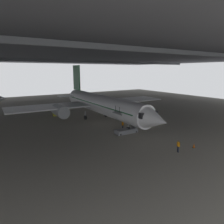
{
  "coord_description": "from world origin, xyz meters",
  "views": [
    {
      "loc": [
        -19.69,
        -33.87,
        10.2
      ],
      "look_at": [
        0.6,
        -2.06,
        2.57
      ],
      "focal_mm": 32.89,
      "sensor_mm": 36.0,
      "label": 1
    }
  ],
  "objects_px": {
    "airplane_main": "(100,104)",
    "crew_worker_near_nose": "(178,146)",
    "traffic_cone_orange": "(194,146)",
    "baggage_tug": "(56,114)",
    "boarding_stairs": "(126,129)",
    "crew_worker_by_stairs": "(123,125)"
  },
  "relations": [
    {
      "from": "boarding_stairs",
      "to": "crew_worker_by_stairs",
      "type": "height_order",
      "value": "boarding_stairs"
    },
    {
      "from": "crew_worker_near_nose",
      "to": "traffic_cone_orange",
      "type": "relative_size",
      "value": 2.61
    },
    {
      "from": "boarding_stairs",
      "to": "crew_worker_near_nose",
      "type": "relative_size",
      "value": 2.98
    },
    {
      "from": "baggage_tug",
      "to": "crew_worker_by_stairs",
      "type": "bearing_deg",
      "value": -69.82
    },
    {
      "from": "boarding_stairs",
      "to": "baggage_tug",
      "type": "xyz_separation_m",
      "value": [
        -5.76,
        19.01,
        -0.21
      ]
    },
    {
      "from": "traffic_cone_orange",
      "to": "baggage_tug",
      "type": "distance_m",
      "value": 30.81
    },
    {
      "from": "boarding_stairs",
      "to": "baggage_tug",
      "type": "height_order",
      "value": "boarding_stairs"
    },
    {
      "from": "crew_worker_near_nose",
      "to": "baggage_tug",
      "type": "distance_m",
      "value": 29.89
    },
    {
      "from": "airplane_main",
      "to": "boarding_stairs",
      "type": "height_order",
      "value": "airplane_main"
    },
    {
      "from": "traffic_cone_orange",
      "to": "baggage_tug",
      "type": "relative_size",
      "value": 0.24
    },
    {
      "from": "traffic_cone_orange",
      "to": "crew_worker_near_nose",
      "type": "bearing_deg",
      "value": 177.58
    },
    {
      "from": "airplane_main",
      "to": "crew_worker_near_nose",
      "type": "bearing_deg",
      "value": -90.34
    },
    {
      "from": "boarding_stairs",
      "to": "crew_worker_near_nose",
      "type": "distance_m",
      "value": 10.19
    },
    {
      "from": "crew_worker_by_stairs",
      "to": "baggage_tug",
      "type": "height_order",
      "value": "crew_worker_by_stairs"
    },
    {
      "from": "crew_worker_by_stairs",
      "to": "traffic_cone_orange",
      "type": "bearing_deg",
      "value": -75.1
    },
    {
      "from": "crew_worker_by_stairs",
      "to": "airplane_main",
      "type": "bearing_deg",
      "value": 88.15
    },
    {
      "from": "boarding_stairs",
      "to": "crew_worker_by_stairs",
      "type": "bearing_deg",
      "value": 71.26
    },
    {
      "from": "airplane_main",
      "to": "baggage_tug",
      "type": "height_order",
      "value": "airplane_main"
    },
    {
      "from": "boarding_stairs",
      "to": "baggage_tug",
      "type": "relative_size",
      "value": 1.87
    },
    {
      "from": "boarding_stairs",
      "to": "baggage_tug",
      "type": "distance_m",
      "value": 19.86
    },
    {
      "from": "boarding_stairs",
      "to": "crew_worker_near_nose",
      "type": "bearing_deg",
      "value": -85.83
    },
    {
      "from": "crew_worker_near_nose",
      "to": "baggage_tug",
      "type": "xyz_separation_m",
      "value": [
        -6.5,
        29.17,
        -0.36
      ]
    }
  ]
}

